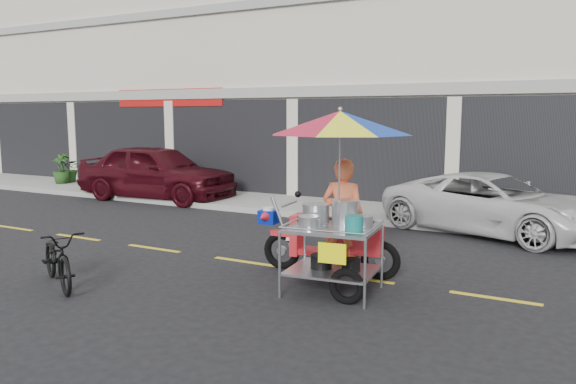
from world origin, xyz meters
The scene contains 9 objects.
ground centered at (0.00, 0.00, 0.00)m, with size 90.00×90.00×0.00m, color black.
sidewalk centered at (0.00, 5.50, 0.07)m, with size 45.00×3.00×0.15m, color gray.
centerline centered at (0.00, 0.00, 0.00)m, with size 42.00×0.10×0.01m, color gold.
maroon_sedan centered at (-8.05, 4.70, 0.81)m, with size 1.92×4.78×1.63m, color #36080F.
white_pickup centered at (1.31, 4.34, 0.63)m, with size 2.08×4.51×1.25m, color silver.
plant_tall centered at (-12.75, 5.61, 0.62)m, with size 0.85×0.74×0.95m, color #1F4117.
plant_short centered at (-12.70, 5.22, 0.65)m, with size 0.56×0.56×1.01m, color #1F4117.
near_bicycle centered at (-3.63, -2.42, 0.42)m, with size 0.56×1.62×0.85m, color black.
food_vendor_rig centered at (-0.11, -0.47, 1.61)m, with size 2.71×2.16×2.58m.
Camera 1 is at (3.00, -7.76, 2.46)m, focal length 35.00 mm.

